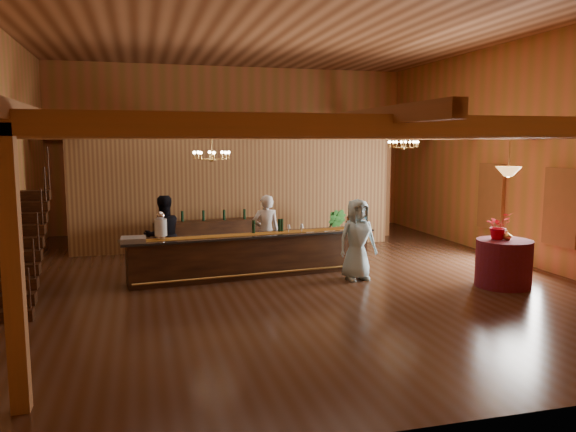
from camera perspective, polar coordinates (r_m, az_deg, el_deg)
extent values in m
plane|color=#3E261A|center=(12.79, -0.24, -6.02)|extent=(14.00, 14.00, 0.00)
plane|color=#B07146|center=(12.68, -0.25, 18.91)|extent=(14.00, 14.00, 0.00)
cube|color=#BC693B|center=(19.29, -5.53, 6.77)|extent=(12.00, 0.10, 5.50)
cube|color=#BC693B|center=(5.93, 17.13, 4.79)|extent=(12.00, 0.10, 5.50)
cube|color=#BC693B|center=(15.11, 22.49, 6.03)|extent=(0.10, 14.00, 5.50)
cube|color=#94542B|center=(7.25, 10.93, 8.99)|extent=(11.90, 0.20, 0.28)
cube|color=#94542B|center=(9.56, 4.35, 8.72)|extent=(11.90, 0.20, 0.28)
cube|color=#94542B|center=(11.95, 0.37, 8.50)|extent=(11.90, 0.20, 0.28)
cube|color=#94542B|center=(14.38, -2.28, 8.33)|extent=(11.90, 0.20, 0.28)
cube|color=#94542B|center=(16.83, -4.15, 8.20)|extent=(11.90, 0.20, 0.28)
cube|color=#94542B|center=(19.09, -5.45, 8.11)|extent=(11.90, 0.20, 0.28)
cube|color=#94542B|center=(12.11, -21.57, 8.63)|extent=(0.18, 13.90, 0.22)
cube|color=#94542B|center=(12.44, -0.24, 9.11)|extent=(0.18, 13.90, 0.22)
cube|color=#94542B|center=(14.25, 17.75, 8.56)|extent=(0.18, 13.90, 0.22)
cube|color=#94542B|center=(16.65, -19.51, 2.28)|extent=(0.20, 0.20, 3.20)
cube|color=#94542B|center=(18.26, 9.93, 3.03)|extent=(0.20, 0.20, 3.20)
cube|color=#94542B|center=(6.82, -26.15, -5.09)|extent=(0.20, 0.20, 3.20)
cube|color=olive|center=(15.82, -5.20, 2.25)|extent=(9.00, 0.18, 3.10)
cube|color=white|center=(13.91, 26.06, 0.79)|extent=(0.12, 1.05, 1.75)
cube|color=white|center=(15.95, 19.96, 1.87)|extent=(0.12, 1.05, 1.75)
cube|color=#40210F|center=(10.69, -27.08, -9.04)|extent=(1.00, 0.28, 0.20)
cube|color=#40210F|center=(10.91, -26.83, -7.62)|extent=(1.00, 0.28, 0.20)
cube|color=#40210F|center=(11.12, -26.60, -6.26)|extent=(1.00, 0.28, 0.20)
cube|color=#40210F|center=(11.35, -26.38, -4.95)|extent=(1.00, 0.28, 0.20)
cube|color=#40210F|center=(11.58, -26.16, -3.69)|extent=(1.00, 0.28, 0.20)
cube|color=#40210F|center=(11.82, -25.96, -2.48)|extent=(1.00, 0.28, 0.20)
cube|color=#40210F|center=(12.06, -25.76, -1.32)|extent=(1.00, 0.28, 0.20)
cube|color=#40210F|center=(12.30, -25.57, -0.20)|extent=(1.00, 0.28, 0.20)
cube|color=#40210F|center=(12.55, -25.39, 0.87)|extent=(1.00, 0.28, 0.20)
cube|color=#40210F|center=(12.81, -25.21, 1.90)|extent=(1.00, 0.28, 0.20)
cube|color=#40210F|center=(18.18, -1.56, -0.21)|extent=(1.20, 0.60, 1.10)
cube|color=brown|center=(17.74, -11.03, -0.70)|extent=(1.00, 0.60, 1.00)
cube|color=#40210F|center=(12.61, -3.57, -4.11)|extent=(5.50, 1.17, 0.91)
cube|color=black|center=(12.52, -3.59, -1.97)|extent=(5.78, 1.32, 0.05)
cube|color=maroon|center=(12.52, -3.59, -1.84)|extent=(5.38, 0.93, 0.01)
cylinder|color=tan|center=(12.33, -3.22, -5.90)|extent=(5.26, 0.61, 0.05)
cylinder|color=silver|center=(12.12, -12.78, -2.16)|extent=(0.18, 0.18, 0.08)
cylinder|color=silver|center=(12.08, -12.81, -1.13)|extent=(0.26, 0.26, 0.36)
sphere|color=silver|center=(12.05, -12.84, 0.04)|extent=(0.18, 0.18, 0.18)
cube|color=gray|center=(11.96, -15.44, -2.33)|extent=(0.50, 0.50, 0.10)
cube|color=brown|center=(13.35, 6.15, -0.65)|extent=(0.06, 0.06, 0.30)
cube|color=brown|center=(13.45, 7.26, -0.61)|extent=(0.06, 0.06, 0.30)
cylinder|color=brown|center=(13.40, 6.71, -0.50)|extent=(0.24, 0.24, 0.24)
cylinder|color=black|center=(12.61, -3.52, -1.11)|extent=(0.07, 0.07, 0.30)
cylinder|color=black|center=(12.81, -0.88, -0.96)|extent=(0.07, 0.07, 0.30)
cylinder|color=black|center=(12.83, -0.64, -0.95)|extent=(0.07, 0.07, 0.30)
cube|color=#40210F|center=(15.34, -7.51, -2.10)|extent=(3.23, 0.96, 0.90)
cylinder|color=#551228|center=(12.55, 21.06, -4.50)|extent=(1.13, 1.13, 0.98)
cylinder|color=tan|center=(12.63, -7.78, 7.06)|extent=(0.02, 0.02, 0.58)
sphere|color=tan|center=(12.64, -7.75, 5.73)|extent=(0.12, 0.12, 0.12)
torus|color=tan|center=(12.64, -7.76, 6.18)|extent=(0.80, 0.80, 0.04)
cylinder|color=tan|center=(15.45, 11.64, 7.48)|extent=(0.02, 0.02, 0.35)
sphere|color=tan|center=(15.45, 11.62, 6.82)|extent=(0.12, 0.12, 0.12)
torus|color=tan|center=(15.45, 11.63, 7.19)|extent=(0.80, 0.80, 0.04)
cylinder|color=tan|center=(12.30, 21.57, 6.09)|extent=(0.02, 0.02, 0.80)
cone|color=#D79046|center=(12.32, 21.48, 4.23)|extent=(0.52, 0.52, 0.20)
imported|color=white|center=(13.31, -2.25, -1.61)|extent=(0.67, 0.47, 1.77)
imported|color=black|center=(12.97, -12.56, -1.94)|extent=(1.05, 0.92, 1.81)
imported|color=#A3D0DF|center=(12.32, 7.06, -2.38)|extent=(0.91, 0.63, 1.78)
imported|color=#22611F|center=(15.54, 4.68, -1.41)|extent=(0.81, 0.74, 1.18)
imported|color=#BB0315|center=(12.47, 20.57, -0.95)|extent=(0.59, 0.54, 0.56)
imported|color=tan|center=(12.46, 21.37, -1.59)|extent=(0.20, 0.20, 0.31)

